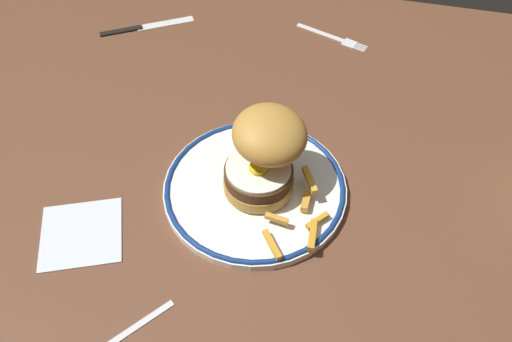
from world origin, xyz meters
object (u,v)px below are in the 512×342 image
(fork, at_px, (333,37))
(napkin, at_px, (81,233))
(knife, at_px, (140,27))
(dinner_plate, at_px, (256,188))
(burger, at_px, (265,153))

(fork, xyz_separation_m, napkin, (-0.27, -0.52, 0.00))
(napkin, bearing_deg, knife, 101.67)
(fork, xyz_separation_m, knife, (-0.36, -0.06, 0.00))
(dinner_plate, bearing_deg, knife, 132.59)
(knife, distance_m, napkin, 0.47)
(fork, bearing_deg, burger, -97.03)
(napkin, bearing_deg, fork, 62.41)
(dinner_plate, bearing_deg, burger, 48.18)
(burger, distance_m, napkin, 0.27)
(burger, bearing_deg, napkin, -148.54)
(burger, distance_m, fork, 0.39)
(dinner_plate, bearing_deg, fork, 81.75)
(burger, xyz_separation_m, napkin, (-0.22, -0.14, -0.07))
(burger, relative_size, fork, 1.04)
(fork, bearing_deg, dinner_plate, -98.25)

